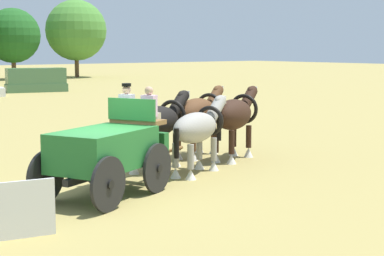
{
  "coord_description": "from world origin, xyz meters",
  "views": [
    {
      "loc": [
        -7.37,
        -12.88,
        3.57
      ],
      "look_at": [
        3.95,
        1.63,
        1.2
      ],
      "focal_mm": 58.88,
      "sensor_mm": 36.0,
      "label": 1
    }
  ],
  "objects_px": {
    "draft_horse_rear_near": "(158,123)",
    "draft_horse_lead_off": "(235,116)",
    "draft_horse_rear_off": "(198,129)",
    "draft_horse_lead_near": "(198,114)",
    "show_wagon": "(108,149)",
    "parked_vehicle_f": "(36,80)"
  },
  "relations": [
    {
      "from": "draft_horse_rear_off",
      "to": "parked_vehicle_f",
      "type": "xyz_separation_m",
      "value": [
        10.25,
        33.79,
        -0.35
      ]
    },
    {
      "from": "parked_vehicle_f",
      "to": "show_wagon",
      "type": "bearing_deg",
      "value": -111.55
    },
    {
      "from": "show_wagon",
      "to": "parked_vehicle_f",
      "type": "height_order",
      "value": "show_wagon"
    },
    {
      "from": "draft_horse_rear_off",
      "to": "draft_horse_rear_near",
      "type": "bearing_deg",
      "value": 114.98
    },
    {
      "from": "draft_horse_lead_near",
      "to": "draft_horse_lead_off",
      "type": "relative_size",
      "value": 1.05
    },
    {
      "from": "draft_horse_lead_off",
      "to": "parked_vehicle_f",
      "type": "relative_size",
      "value": 0.57
    },
    {
      "from": "draft_horse_rear_near",
      "to": "draft_horse_lead_off",
      "type": "height_order",
      "value": "draft_horse_lead_off"
    },
    {
      "from": "parked_vehicle_f",
      "to": "draft_horse_lead_near",
      "type": "bearing_deg",
      "value": -104.99
    },
    {
      "from": "show_wagon",
      "to": "draft_horse_rear_near",
      "type": "distance_m",
      "value": 3.53
    },
    {
      "from": "draft_horse_lead_near",
      "to": "draft_horse_lead_off",
      "type": "height_order",
      "value": "draft_horse_lead_off"
    },
    {
      "from": "show_wagon",
      "to": "parked_vehicle_f",
      "type": "distance_m",
      "value": 37.24
    },
    {
      "from": "show_wagon",
      "to": "draft_horse_rear_off",
      "type": "bearing_deg",
      "value": 13.81
    },
    {
      "from": "draft_horse_lead_off",
      "to": "draft_horse_rear_near",
      "type": "bearing_deg",
      "value": 177.78
    },
    {
      "from": "draft_horse_rear_off",
      "to": "parked_vehicle_f",
      "type": "height_order",
      "value": "draft_horse_rear_off"
    },
    {
      "from": "draft_horse_rear_near",
      "to": "draft_horse_lead_near",
      "type": "relative_size",
      "value": 1.02
    },
    {
      "from": "draft_horse_rear_near",
      "to": "draft_horse_rear_off",
      "type": "xyz_separation_m",
      "value": [
        0.55,
        -1.18,
        -0.09
      ]
    },
    {
      "from": "draft_horse_rear_near",
      "to": "parked_vehicle_f",
      "type": "bearing_deg",
      "value": 71.68
    },
    {
      "from": "draft_horse_lead_off",
      "to": "draft_horse_lead_near",
      "type": "bearing_deg",
      "value": 114.53
    },
    {
      "from": "show_wagon",
      "to": "draft_horse_lead_near",
      "type": "bearing_deg",
      "value": 30.55
    },
    {
      "from": "draft_horse_rear_near",
      "to": "show_wagon",
      "type": "bearing_deg",
      "value": -144.94
    },
    {
      "from": "show_wagon",
      "to": "draft_horse_lead_near",
      "type": "height_order",
      "value": "show_wagon"
    },
    {
      "from": "draft_horse_rear_off",
      "to": "draft_horse_lead_off",
      "type": "relative_size",
      "value": 1.02
    }
  ]
}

